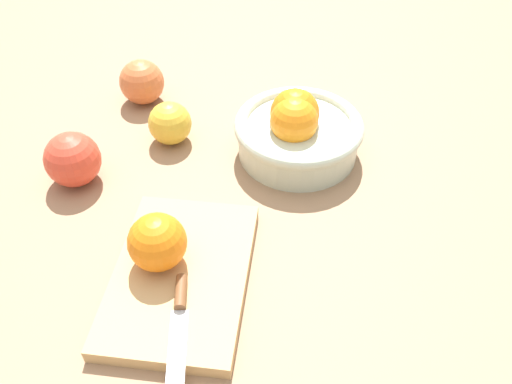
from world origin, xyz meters
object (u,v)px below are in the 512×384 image
apple_front_left_2 (170,123)px  apple_front_left (142,82)px  bowl (297,131)px  cutting_board (181,276)px  orange_on_board (157,242)px  apple_front_center (72,160)px  knife (179,317)px

apple_front_left_2 → apple_front_left: bearing=-140.0°
bowl → cutting_board: size_ratio=0.81×
orange_on_board → apple_front_left: bearing=-156.7°
bowl → apple_front_left: bearing=-107.3°
cutting_board → apple_front_left: (-0.37, -0.18, 0.03)m
bowl → orange_on_board: 0.30m
cutting_board → apple_front_center: bearing=-125.4°
knife → apple_front_left: 0.48m
knife → apple_front_center: bearing=-133.3°
apple_front_center → cutting_board: bearing=54.6°
apple_front_left → apple_front_left_2: (0.10, 0.08, -0.00)m
bowl → cutting_board: bowl is taller
knife → apple_front_left_2: apple_front_left_2 is taller
bowl → apple_front_left: size_ratio=2.57×
bowl → orange_on_board: bowl is taller
orange_on_board → apple_front_left: size_ratio=0.94×
cutting_board → apple_front_left_2: 0.29m
orange_on_board → knife: size_ratio=0.47×
orange_on_board → knife: 0.10m
bowl → knife: (0.35, -0.08, -0.02)m
apple_front_center → apple_front_left: bearing=173.3°
apple_front_center → knife: bearing=46.7°
apple_front_center → apple_front_left: apple_front_center is taller
knife → orange_on_board: bearing=-147.8°
apple_front_left → knife: bearing=25.0°
apple_front_center → apple_front_left: size_ratio=1.06×
orange_on_board → apple_front_center: 0.23m
cutting_board → knife: (0.07, 0.02, 0.01)m
bowl → cutting_board: (0.28, -0.10, -0.03)m
cutting_board → apple_front_left_2: size_ratio=3.54×
apple_front_center → orange_on_board: bearing=52.5°
bowl → knife: bearing=-13.7°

